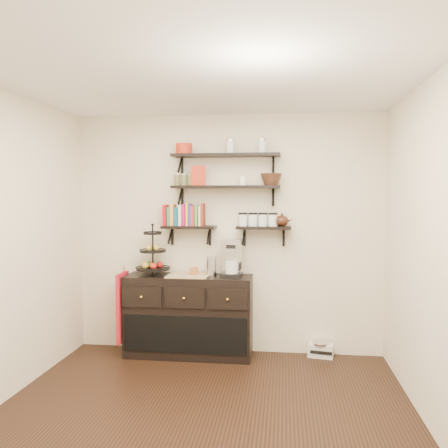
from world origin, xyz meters
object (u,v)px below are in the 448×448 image
Objects in this scene: fruit_stand at (153,258)px; coffee_maker at (232,258)px; radio at (321,350)px; sideboard at (189,315)px.

fruit_stand is 0.89m from coffee_maker.
radio is (0.98, 0.09, -1.02)m from coffee_maker.
coffee_maker is at bearing 3.37° from sideboard.
fruit_stand reaches higher than coffee_maker.
radio is at bearing 4.80° from sideboard.
sideboard is at bearing -164.99° from radio.
fruit_stand is at bearing -175.75° from coffee_maker.
coffee_maker reaches higher than sideboard.
fruit_stand is at bearing 179.40° from sideboard.
coffee_maker is 1.41m from radio.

